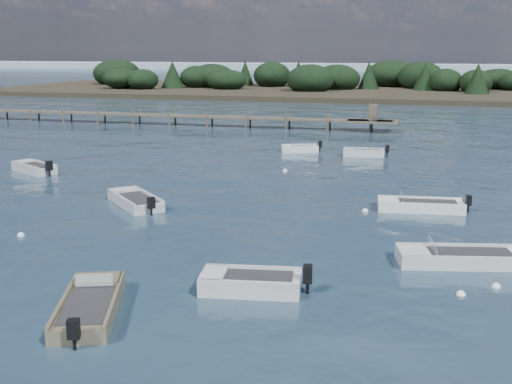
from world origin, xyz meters
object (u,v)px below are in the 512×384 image
(tender_far_white, at_px, (300,150))
(dinghy_near_olive, at_px, (90,309))
(dinghy_extra_a, at_px, (251,286))
(tender_far_grey, at_px, (34,170))
(tender_far_grey_b, at_px, (364,154))
(dinghy_mid_grey, at_px, (135,203))
(dinghy_mid_white_a, at_px, (459,260))
(dinghy_mid_white_b, at_px, (420,207))
(jetty, at_px, (136,115))

(tender_far_white, xyz_separation_m, dinghy_near_olive, (0.07, -33.30, -0.00))
(dinghy_extra_a, bearing_deg, tender_far_grey, 139.66)
(dinghy_near_olive, bearing_deg, tender_far_grey_b, 81.02)
(dinghy_mid_grey, distance_m, dinghy_extra_a, 13.69)
(tender_far_grey, height_order, dinghy_mid_white_a, tender_far_grey)
(tender_far_white, xyz_separation_m, dinghy_mid_white_b, (9.75, -17.06, -0.01))
(tender_far_white, distance_m, tender_far_grey_b, 5.27)
(dinghy_extra_a, bearing_deg, dinghy_near_olive, -143.93)
(tender_far_white, relative_size, tender_far_grey_b, 0.94)
(dinghy_extra_a, distance_m, jetty, 51.54)
(tender_far_grey, relative_size, dinghy_extra_a, 1.01)
(tender_far_grey, xyz_separation_m, tender_far_grey_b, (20.59, 12.41, -0.01))
(dinghy_mid_white_a, bearing_deg, tender_far_white, 114.21)
(dinghy_extra_a, height_order, dinghy_mid_white_b, dinghy_extra_a)
(dinghy_mid_white_a, bearing_deg, jetty, 129.39)
(tender_far_white, height_order, dinghy_extra_a, dinghy_extra_a)
(dinghy_mid_white_a, height_order, jetty, jetty)
(dinghy_mid_grey, height_order, jetty, jetty)
(dinghy_extra_a, bearing_deg, dinghy_mid_white_b, 67.79)
(dinghy_mid_grey, relative_size, tender_far_grey, 1.07)
(tender_far_white, bearing_deg, dinghy_mid_white_b, -60.25)
(tender_far_white, distance_m, dinghy_mid_white_a, 27.74)
(tender_far_grey_b, height_order, dinghy_mid_white_a, dinghy_mid_white_a)
(dinghy_extra_a, height_order, tender_far_grey_b, dinghy_extra_a)
(dinghy_near_olive, distance_m, dinghy_mid_grey, 14.16)
(dinghy_mid_white_b, xyz_separation_m, jetty, (-31.07, 31.58, 0.83))
(tender_far_grey_b, relative_size, dinghy_mid_white_b, 0.74)
(dinghy_mid_white_a, xyz_separation_m, dinghy_mid_white_b, (-1.62, 8.24, -0.00))
(tender_far_grey, distance_m, jetty, 28.46)
(dinghy_mid_grey, bearing_deg, tender_far_white, 76.52)
(dinghy_near_olive, distance_m, tender_far_grey, 25.28)
(tender_far_grey, bearing_deg, jetty, 102.01)
(tender_far_grey_b, xyz_separation_m, dinghy_mid_white_b, (4.56, -16.16, -0.02))
(tender_far_grey, distance_m, dinghy_mid_white_a, 29.34)
(dinghy_near_olive, distance_m, jetty, 52.39)
(dinghy_near_olive, relative_size, jetty, 0.08)
(tender_far_white, bearing_deg, tender_far_grey_b, -9.87)
(dinghy_mid_white_a, bearing_deg, dinghy_extra_a, -145.23)
(dinghy_mid_white_b, distance_m, jetty, 44.31)
(dinghy_mid_grey, bearing_deg, tender_far_grey, 147.73)
(tender_far_grey_b, xyz_separation_m, jetty, (-26.51, 15.42, 0.82))
(tender_far_grey_b, relative_size, jetty, 0.05)
(tender_far_grey_b, distance_m, dinghy_mid_white_a, 25.17)
(tender_far_white, relative_size, dinghy_mid_white_b, 0.70)
(dinghy_extra_a, bearing_deg, dinghy_mid_white_a, 34.77)
(dinghy_mid_grey, bearing_deg, dinghy_near_olive, -69.91)
(tender_far_grey_b, bearing_deg, dinghy_extra_a, -91.52)
(tender_far_white, distance_m, tender_far_grey, 20.35)
(tender_far_white, relative_size, dinghy_mid_grey, 0.78)
(tender_far_white, relative_size, dinghy_mid_white_a, 0.64)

